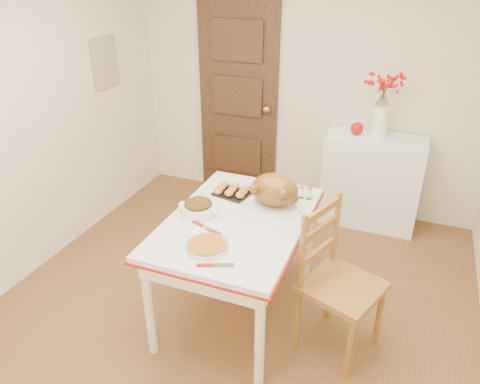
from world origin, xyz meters
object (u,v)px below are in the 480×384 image
at_px(chair_oak, 343,284).
at_px(turkey_platter, 275,191).
at_px(pumpkin_pie, 207,245).
at_px(kitchen_table, 237,267).
at_px(sideboard, 371,181).

xyz_separation_m(chair_oak, turkey_platter, (-0.57, 0.32, 0.41)).
bearing_deg(chair_oak, pumpkin_pie, 132.69).
bearing_deg(turkey_platter, chair_oak, -38.95).
bearing_deg(kitchen_table, pumpkin_pie, -95.70).
bearing_deg(sideboard, chair_oak, -88.83).
bearing_deg(sideboard, turkey_platter, -110.63).
distance_m(sideboard, chair_oak, 1.74).
xyz_separation_m(kitchen_table, pumpkin_pie, (-0.04, -0.39, 0.42)).
bearing_deg(pumpkin_pie, sideboard, 69.94).
height_order(kitchen_table, turkey_platter, turkey_platter).
height_order(kitchen_table, chair_oak, chair_oak).
height_order(chair_oak, pumpkin_pie, chair_oak).
bearing_deg(turkey_platter, kitchen_table, -135.57).
distance_m(chair_oak, turkey_platter, 0.77).
bearing_deg(sideboard, pumpkin_pie, -110.06).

